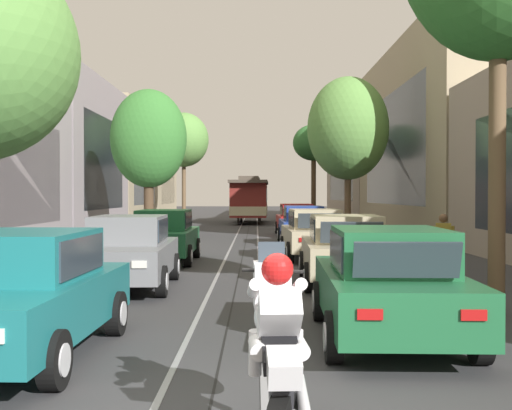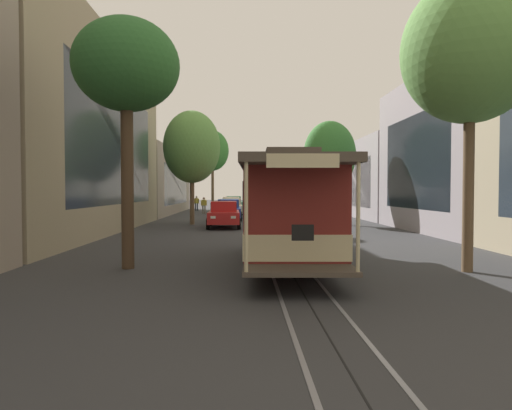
% 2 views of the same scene
% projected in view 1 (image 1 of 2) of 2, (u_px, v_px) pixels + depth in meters
% --- Properties ---
extents(ground_plane, '(160.00, 160.00, 0.00)m').
position_uv_depth(ground_plane, '(249.00, 237.00, 31.34)').
color(ground_plane, '#38383A').
extents(trolley_track_rails, '(1.14, 71.95, 0.01)m').
position_uv_depth(trolley_track_rails, '(250.00, 232.00, 35.74)').
color(trolley_track_rails, gray).
rests_on(trolley_track_rails, ground).
extents(building_facade_left, '(5.99, 63.65, 8.64)m').
position_uv_depth(building_facade_left, '(68.00, 165.00, 36.98)').
color(building_facade_left, gray).
rests_on(building_facade_left, ground).
extents(building_facade_right, '(5.74, 63.65, 10.14)m').
position_uv_depth(building_facade_right, '(417.00, 152.00, 40.83)').
color(building_facade_right, gray).
rests_on(building_facade_right, ground).
extents(parked_car_teal_near_left, '(2.08, 4.40, 1.58)m').
position_uv_depth(parked_car_teal_near_left, '(24.00, 294.00, 8.22)').
color(parked_car_teal_near_left, '#196B70').
rests_on(parked_car_teal_near_left, ground).
extents(parked_car_grey_second_left, '(2.09, 4.40, 1.58)m').
position_uv_depth(parked_car_grey_second_left, '(131.00, 251.00, 14.31)').
color(parked_car_grey_second_left, slate).
rests_on(parked_car_grey_second_left, ground).
extents(parked_car_green_mid_left, '(2.00, 4.36, 1.58)m').
position_uv_depth(parked_car_green_mid_left, '(166.00, 236.00, 19.75)').
color(parked_car_green_mid_left, '#1E6038').
rests_on(parked_car_green_mid_left, ground).
extents(parked_car_green_near_right, '(2.10, 4.40, 1.58)m').
position_uv_depth(parked_car_green_near_right, '(391.00, 283.00, 9.17)').
color(parked_car_green_near_right, '#1E6038').
rests_on(parked_car_green_near_right, ground).
extents(parked_car_beige_second_right, '(2.09, 4.40, 1.58)m').
position_uv_depth(parked_car_beige_second_right, '(347.00, 249.00, 14.86)').
color(parked_car_beige_second_right, '#C1B28E').
rests_on(parked_car_beige_second_right, ground).
extents(parked_car_beige_mid_right, '(2.09, 4.40, 1.58)m').
position_uv_depth(parked_car_beige_mid_right, '(317.00, 234.00, 20.77)').
color(parked_car_beige_mid_right, '#C1B28E').
rests_on(parked_car_beige_mid_right, ground).
extents(parked_car_blue_fourth_right, '(2.03, 4.37, 1.58)m').
position_uv_depth(parked_car_blue_fourth_right, '(306.00, 225.00, 26.60)').
color(parked_car_blue_fourth_right, '#233D93').
rests_on(parked_car_blue_fourth_right, ground).
extents(parked_car_red_fifth_right, '(2.07, 4.39, 1.58)m').
position_uv_depth(parked_car_red_fifth_right, '(299.00, 219.00, 32.55)').
color(parked_car_red_fifth_right, red).
rests_on(parked_car_red_fifth_right, ground).
extents(street_tree_kerb_left_second, '(3.47, 2.86, 6.82)m').
position_uv_depth(street_tree_kerb_left_second, '(151.00, 139.00, 29.59)').
color(street_tree_kerb_left_second, '#4C3826').
rests_on(street_tree_kerb_left_second, ground).
extents(street_tree_kerb_left_mid, '(3.63, 3.99, 8.03)m').
position_uv_depth(street_tree_kerb_left_mid, '(186.00, 140.00, 47.74)').
color(street_tree_kerb_left_mid, brown).
rests_on(street_tree_kerb_left_mid, ground).
extents(street_tree_kerb_right_second, '(3.70, 3.99, 7.42)m').
position_uv_depth(street_tree_kerb_right_second, '(350.00, 129.00, 29.75)').
color(street_tree_kerb_right_second, brown).
rests_on(street_tree_kerb_right_second, ground).
extents(street_tree_kerb_right_mid, '(2.99, 2.95, 7.08)m').
position_uv_depth(street_tree_kerb_right_mid, '(316.00, 144.00, 46.92)').
color(street_tree_kerb_right_mid, '#4C3826').
rests_on(street_tree_kerb_right_mid, ground).
extents(cable_car_trolley, '(2.79, 9.17, 3.28)m').
position_uv_depth(cable_car_trolley, '(252.00, 200.00, 46.38)').
color(cable_car_trolley, maroon).
rests_on(cable_car_trolley, ground).
extents(motorcycle_with_rider, '(0.55, 1.92, 1.63)m').
position_uv_depth(motorcycle_with_rider, '(279.00, 341.00, 5.31)').
color(motorcycle_with_rider, black).
rests_on(motorcycle_with_rider, ground).
extents(pedestrian_on_right_pavement, '(0.55, 0.30, 1.58)m').
position_uv_depth(pedestrian_on_right_pavement, '(446.00, 242.00, 15.98)').
color(pedestrian_on_right_pavement, slate).
rests_on(pedestrian_on_right_pavement, ground).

